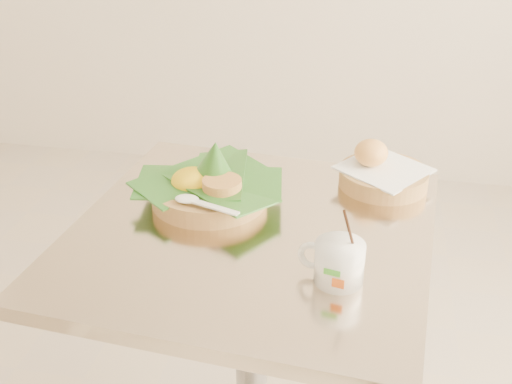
% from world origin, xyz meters
% --- Properties ---
extents(cafe_table, '(0.76, 0.76, 0.75)m').
position_xyz_m(cafe_table, '(0.12, -0.03, 0.53)').
color(cafe_table, gray).
rests_on(cafe_table, floor).
extents(rice_basket, '(0.31, 0.31, 0.15)m').
position_xyz_m(rice_basket, '(0.01, 0.07, 0.79)').
color(rice_basket, tan).
rests_on(rice_basket, cafe_table).
extents(bread_basket, '(0.23, 0.23, 0.10)m').
position_xyz_m(bread_basket, '(0.37, 0.22, 0.78)').
color(bread_basket, tan).
rests_on(bread_basket, cafe_table).
extents(coffee_mug, '(0.12, 0.09, 0.15)m').
position_xyz_m(coffee_mug, '(0.30, -0.17, 0.79)').
color(coffee_mug, white).
rests_on(coffee_mug, cafe_table).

